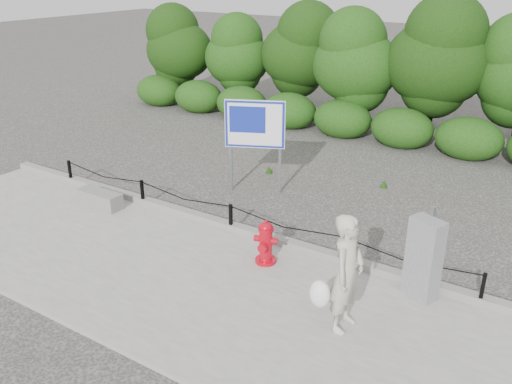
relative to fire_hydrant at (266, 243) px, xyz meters
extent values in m
plane|color=#2D2B28|center=(-1.30, 0.72, -0.49)|extent=(90.00, 90.00, 0.00)
cube|color=gray|center=(-1.30, -1.28, -0.45)|extent=(14.00, 4.00, 0.08)
cube|color=slate|center=(-1.30, 0.77, -0.34)|extent=(14.00, 0.22, 0.14)
cube|color=black|center=(-6.30, 0.72, -0.11)|extent=(0.06, 0.06, 0.60)
cube|color=black|center=(-3.80, 0.72, -0.11)|extent=(0.06, 0.06, 0.60)
cube|color=black|center=(-1.30, 0.72, -0.11)|extent=(0.06, 0.06, 0.60)
cube|color=black|center=(1.20, 0.72, -0.11)|extent=(0.06, 0.06, 0.60)
cube|color=black|center=(3.70, 0.72, -0.11)|extent=(0.06, 0.06, 0.60)
cylinder|color=black|center=(-5.05, 0.72, 0.11)|extent=(2.50, 0.02, 0.02)
cylinder|color=black|center=(-2.55, 0.72, 0.11)|extent=(2.50, 0.02, 0.02)
cylinder|color=black|center=(-0.05, 0.72, 0.11)|extent=(2.50, 0.02, 0.02)
cylinder|color=black|center=(2.45, 0.72, 0.11)|extent=(2.50, 0.02, 0.02)
cylinder|color=black|center=(-9.80, 9.32, 0.45)|extent=(0.18, 0.18, 1.88)
ellipsoid|color=#264F12|center=(-9.80, 9.32, 1.77)|extent=(2.79, 2.41, 3.01)
cylinder|color=black|center=(-7.30, 9.72, 0.39)|extent=(0.18, 0.18, 1.76)
ellipsoid|color=#264F12|center=(-7.30, 9.72, 1.62)|extent=(2.60, 2.25, 2.81)
cylinder|color=black|center=(-4.80, 10.12, 0.51)|extent=(0.18, 0.18, 2.00)
ellipsoid|color=#264F12|center=(-4.80, 10.12, 1.91)|extent=(2.96, 2.56, 3.20)
cylinder|color=black|center=(-2.30, 9.32, 0.49)|extent=(0.18, 0.18, 1.96)
ellipsoid|color=#264F12|center=(-2.30, 9.32, 1.87)|extent=(2.91, 2.52, 3.14)
cylinder|color=black|center=(0.20, 9.72, 0.61)|extent=(0.18, 0.18, 2.20)
ellipsoid|color=#264F12|center=(0.20, 9.72, 2.15)|extent=(3.26, 2.82, 3.53)
cylinder|color=#B60616|center=(0.00, 0.01, -0.38)|extent=(0.48, 0.48, 0.07)
cylinder|color=#B60616|center=(0.00, 0.01, -0.04)|extent=(0.30, 0.30, 0.60)
cylinder|color=#B60616|center=(0.00, 0.01, 0.28)|extent=(0.35, 0.35, 0.06)
ellipsoid|color=#B60616|center=(0.00, 0.01, 0.32)|extent=(0.31, 0.31, 0.19)
cylinder|color=#B60616|center=(0.00, 0.01, 0.42)|extent=(0.08, 0.08, 0.06)
cylinder|color=#B60616|center=(-0.17, -0.03, 0.06)|extent=(0.14, 0.15, 0.12)
cylinder|color=#B60616|center=(0.16, 0.05, 0.06)|extent=(0.14, 0.15, 0.12)
cylinder|color=#B60616|center=(0.04, -0.16, -0.01)|extent=(0.19, 0.17, 0.17)
cylinder|color=slate|center=(-0.04, -0.14, -0.10)|extent=(0.01, 0.06, 0.13)
imported|color=#BEB5A3|center=(2.04, -1.01, 0.54)|extent=(0.46, 0.69, 1.89)
ellipsoid|color=white|center=(1.69, -1.16, 0.14)|extent=(0.34, 0.26, 0.45)
cube|color=slate|center=(-4.56, 0.11, -0.23)|extent=(1.13, 0.40, 0.36)
cube|color=gray|center=(2.77, 0.44, 0.30)|extent=(0.62, 0.50, 1.43)
cube|color=slate|center=(2.77, 0.64, 0.38)|extent=(0.08, 0.08, 1.58)
cube|color=slate|center=(-2.69, 2.71, 0.67)|extent=(0.09, 0.09, 2.32)
cube|color=slate|center=(-1.58, 3.21, 0.67)|extent=(0.09, 0.09, 2.32)
cube|color=white|center=(-2.11, 2.91, 1.25)|extent=(1.34, 0.64, 1.16)
cube|color=navy|center=(-2.10, 2.89, 1.25)|extent=(1.30, 0.59, 1.13)
cube|color=navy|center=(-2.26, 2.81, 1.37)|extent=(0.80, 0.36, 0.64)
camera|label=1|loc=(4.63, -7.56, 4.77)|focal=38.00mm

